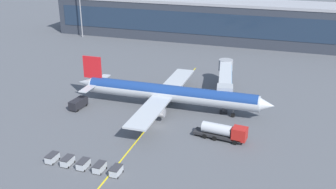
% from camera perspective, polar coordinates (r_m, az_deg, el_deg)
% --- Properties ---
extents(ground_plane, '(700.00, 700.00, 0.00)m').
position_cam_1_polar(ground_plane, '(84.79, -1.55, -4.57)').
color(ground_plane, '#515459').
extents(apron_lead_in_line, '(1.62, 79.99, 0.01)m').
position_cam_1_polar(apron_lead_in_line, '(87.03, -2.21, -3.85)').
color(apron_lead_in_line, yellow).
rests_on(apron_lead_in_line, ground_plane).
extents(terminal_building, '(166.02, 18.39, 15.57)m').
position_cam_1_polar(terminal_building, '(154.35, 13.15, 10.08)').
color(terminal_building, '#2D333D').
rests_on(terminal_building, ground_plane).
extents(main_airliner, '(47.78, 38.13, 11.20)m').
position_cam_1_polar(main_airliner, '(91.33, 0.20, 0.18)').
color(main_airliner, '#B2B7BC').
rests_on(main_airliner, ground_plane).
extents(jet_bridge, '(7.50, 23.88, 6.72)m').
position_cam_1_polar(jet_bridge, '(100.20, 8.34, 2.55)').
color(jet_bridge, '#B2B7BC').
rests_on(jet_bridge, ground_plane).
extents(fuel_tanker, '(11.01, 3.66, 3.25)m').
position_cam_1_polar(fuel_tanker, '(79.26, 8.10, -5.38)').
color(fuel_tanker, '#232326').
rests_on(fuel_tanker, ground_plane).
extents(crew_van, '(2.59, 5.19, 2.30)m').
position_cam_1_polar(crew_van, '(95.09, -12.96, -1.26)').
color(crew_van, black).
rests_on(crew_van, ground_plane).
extents(baggage_cart_0, '(1.66, 2.67, 1.48)m').
position_cam_1_polar(baggage_cart_0, '(74.58, -16.50, -8.83)').
color(baggage_cart_0, '#B2B7BC').
rests_on(baggage_cart_0, ground_plane).
extents(baggage_cart_1, '(1.66, 2.67, 1.48)m').
position_cam_1_polar(baggage_cart_1, '(72.92, -14.42, -9.34)').
color(baggage_cart_1, '#B2B7BC').
rests_on(baggage_cart_1, ground_plane).
extents(baggage_cart_2, '(1.66, 2.67, 1.48)m').
position_cam_1_polar(baggage_cart_2, '(71.36, -12.23, -9.86)').
color(baggage_cart_2, '#B2B7BC').
rests_on(baggage_cart_2, ground_plane).
extents(baggage_cart_3, '(1.66, 2.67, 1.48)m').
position_cam_1_polar(baggage_cart_3, '(69.91, -9.94, -10.40)').
color(baggage_cart_3, '#B2B7BC').
rests_on(baggage_cart_3, ground_plane).
extents(baggage_cart_4, '(1.66, 2.67, 1.48)m').
position_cam_1_polar(baggage_cart_4, '(68.58, -7.55, -10.93)').
color(baggage_cart_4, '#B2B7BC').
rests_on(baggage_cart_4, ground_plane).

